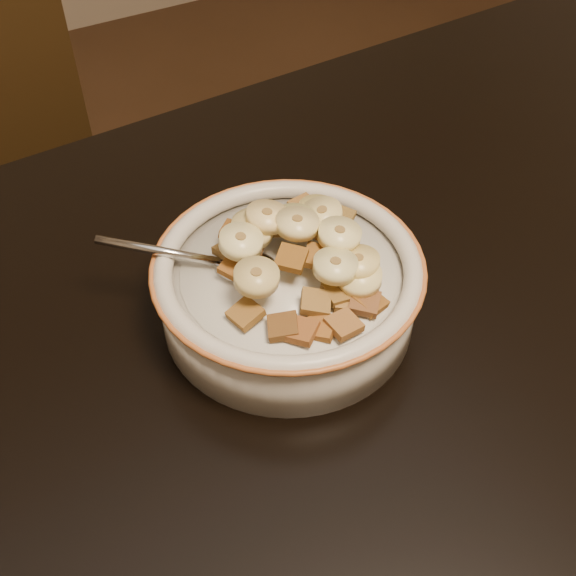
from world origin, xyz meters
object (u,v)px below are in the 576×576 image
table (345,494)px  cereal_bowl (288,295)px  spoon (246,266)px  chair (15,303)px

table → cereal_bowl: cereal_bowl is taller
cereal_bowl → spoon: size_ratio=4.17×
chair → cereal_bowl: bearing=-70.7°
table → chair: bearing=100.6°
chair → cereal_bowl: (0.18, -0.46, 0.35)m
table → spoon: 0.17m
table → spoon: size_ratio=30.65×
table → spoon: (0.01, 0.16, 0.07)m
table → spoon: bearing=83.3°
table → chair: (-0.14, 0.60, -0.30)m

